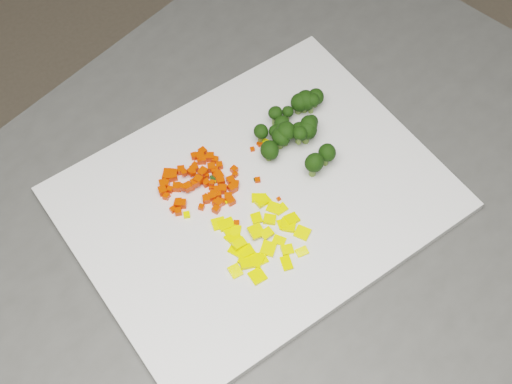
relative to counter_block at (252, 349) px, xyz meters
name	(u,v)px	position (x,y,z in m)	size (l,w,h in m)	color
counter_block	(252,349)	(0.00, 0.00, 0.00)	(1.10, 0.77, 0.90)	#444442
cutting_board	(256,198)	(0.03, 0.04, 0.46)	(0.48, 0.37, 0.01)	silver
carrot_pile	(198,179)	(-0.03, 0.09, 0.48)	(0.11, 0.11, 0.03)	#F22602
pepper_pile	(256,236)	(0.00, -0.02, 0.47)	(0.12, 0.12, 0.02)	yellow
broccoli_pile	(306,125)	(0.13, 0.10, 0.49)	(0.13, 0.13, 0.06)	black
carrot_cube_0	(180,203)	(-0.07, 0.07, 0.47)	(0.01, 0.01, 0.01)	#F22602
carrot_cube_1	(218,194)	(-0.02, 0.07, 0.47)	(0.01, 0.01, 0.01)	#F22602
carrot_cube_2	(200,160)	(-0.02, 0.13, 0.47)	(0.01, 0.01, 0.01)	#F22602
carrot_cube_3	(166,196)	(-0.08, 0.09, 0.47)	(0.01, 0.01, 0.01)	#F22602
carrot_cube_4	(179,202)	(-0.07, 0.08, 0.47)	(0.01, 0.01, 0.01)	#F22602
carrot_cube_5	(182,204)	(-0.07, 0.07, 0.47)	(0.01, 0.01, 0.01)	#F22602
carrot_cube_6	(206,199)	(-0.03, 0.07, 0.47)	(0.01, 0.01, 0.01)	#F22602
carrot_cube_7	(203,152)	(-0.01, 0.14, 0.47)	(0.01, 0.01, 0.01)	#F22602
carrot_cube_8	(195,165)	(-0.03, 0.12, 0.47)	(0.01, 0.01, 0.01)	#F22602
carrot_cube_9	(212,197)	(-0.03, 0.07, 0.47)	(0.01, 0.01, 0.01)	#F22602
carrot_cube_10	(233,188)	(0.00, 0.07, 0.47)	(0.01, 0.01, 0.01)	#F22602
carrot_cube_11	(216,209)	(-0.03, 0.05, 0.47)	(0.01, 0.01, 0.01)	#F22602
carrot_cube_12	(166,184)	(-0.07, 0.11, 0.47)	(0.01, 0.01, 0.01)	#F22602
carrot_cube_13	(235,185)	(0.01, 0.07, 0.47)	(0.01, 0.01, 0.01)	#F22602
carrot_cube_14	(212,167)	(-0.01, 0.11, 0.47)	(0.01, 0.01, 0.01)	#F22602
carrot_cube_15	(178,204)	(-0.07, 0.07, 0.47)	(0.01, 0.01, 0.01)	#F22602
carrot_cube_16	(191,172)	(-0.03, 0.11, 0.47)	(0.01, 0.01, 0.01)	#F22602
carrot_cube_17	(234,170)	(0.02, 0.09, 0.47)	(0.01, 0.01, 0.01)	#F22602
carrot_cube_18	(220,179)	(0.00, 0.09, 0.47)	(0.01, 0.01, 0.01)	#F22602
carrot_cube_19	(167,196)	(-0.08, 0.09, 0.47)	(0.01, 0.01, 0.01)	#F22602
carrot_cube_20	(167,177)	(-0.07, 0.12, 0.47)	(0.01, 0.01, 0.01)	#F22602
carrot_cube_21	(212,183)	(-0.02, 0.08, 0.47)	(0.01, 0.01, 0.01)	#F22602
carrot_cube_22	(223,189)	(-0.01, 0.07, 0.47)	(0.01, 0.01, 0.01)	#F22602
carrot_cube_23	(215,170)	(0.00, 0.10, 0.47)	(0.01, 0.01, 0.01)	#F22602
carrot_cube_24	(235,185)	(0.01, 0.07, 0.47)	(0.01, 0.01, 0.01)	#F22602
carrot_cube_25	(178,212)	(-0.07, 0.06, 0.47)	(0.01, 0.01, 0.01)	#F22602
carrot_cube_26	(201,207)	(-0.04, 0.06, 0.47)	(0.01, 0.01, 0.01)	#F22602
carrot_cube_27	(174,174)	(-0.06, 0.12, 0.47)	(0.01, 0.01, 0.01)	#F22602
carrot_cube_28	(235,175)	(0.02, 0.08, 0.47)	(0.01, 0.01, 0.01)	#F22602
carrot_cube_29	(203,159)	(-0.01, 0.13, 0.47)	(0.01, 0.01, 0.01)	#F22602
carrot_cube_30	(194,156)	(-0.02, 0.14, 0.47)	(0.01, 0.01, 0.01)	#F22602
carrot_cube_31	(173,176)	(-0.06, 0.12, 0.47)	(0.01, 0.01, 0.01)	#F22602
carrot_cube_32	(177,187)	(-0.06, 0.10, 0.47)	(0.01, 0.01, 0.01)	#F22602
carrot_cube_33	(184,173)	(-0.05, 0.11, 0.47)	(0.01, 0.01, 0.01)	#F22602
carrot_cube_34	(170,190)	(-0.07, 0.10, 0.47)	(0.01, 0.01, 0.01)	#F22602
carrot_cube_35	(163,191)	(-0.08, 0.10, 0.47)	(0.01, 0.01, 0.01)	#F22602
carrot_cube_36	(219,165)	(0.00, 0.11, 0.47)	(0.01, 0.01, 0.01)	#F22602
carrot_cube_37	(202,173)	(-0.02, 0.10, 0.48)	(0.01, 0.01, 0.01)	#F22602
carrot_cube_38	(180,169)	(-0.05, 0.13, 0.47)	(0.01, 0.01, 0.01)	#F22602
carrot_cube_39	(163,184)	(-0.08, 0.11, 0.47)	(0.01, 0.01, 0.01)	#F22602
carrot_cube_40	(231,201)	(-0.01, 0.05, 0.47)	(0.01, 0.01, 0.01)	#F22602
carrot_cube_41	(231,181)	(0.01, 0.08, 0.47)	(0.01, 0.01, 0.01)	#F22602
carrot_cube_42	(219,203)	(-0.02, 0.05, 0.47)	(0.01, 0.01, 0.01)	#F22602
carrot_cube_43	(193,172)	(-0.03, 0.11, 0.47)	(0.01, 0.01, 0.01)	#F22602
carrot_cube_44	(217,190)	(-0.01, 0.07, 0.47)	(0.01, 0.01, 0.01)	#F22602
carrot_cube_45	(195,156)	(-0.02, 0.14, 0.47)	(0.01, 0.01, 0.01)	#F22602
carrot_cube_46	(210,157)	(0.00, 0.12, 0.47)	(0.01, 0.01, 0.01)	#F22602
carrot_cube_47	(216,174)	(0.00, 0.10, 0.47)	(0.01, 0.01, 0.01)	#F22602
carrot_cube_48	(215,203)	(-0.03, 0.05, 0.47)	(0.01, 0.01, 0.01)	#F22602
carrot_cube_49	(173,210)	(-0.08, 0.07, 0.47)	(0.01, 0.01, 0.01)	#F22602
carrot_cube_50	(188,187)	(-0.05, 0.09, 0.47)	(0.01, 0.01, 0.01)	#F22602
carrot_cube_51	(191,171)	(-0.04, 0.11, 0.47)	(0.01, 0.01, 0.01)	#F22602
carrot_cube_52	(181,170)	(-0.05, 0.12, 0.47)	(0.01, 0.01, 0.01)	#F22602
carrot_cube_53	(167,173)	(-0.06, 0.13, 0.47)	(0.01, 0.01, 0.01)	#F22602
carrot_cube_54	(194,169)	(-0.03, 0.12, 0.47)	(0.01, 0.01, 0.01)	#F22602
carrot_cube_55	(219,175)	(0.00, 0.09, 0.47)	(0.01, 0.01, 0.01)	#F22602
carrot_cube_56	(228,197)	(-0.01, 0.05, 0.47)	(0.01, 0.01, 0.01)	#F22602
carrot_cube_57	(199,156)	(-0.01, 0.13, 0.47)	(0.01, 0.01, 0.01)	#F22602
carrot_cube_58	(198,180)	(-0.03, 0.09, 0.48)	(0.01, 0.01, 0.01)	#F22602
carrot_cube_59	(206,197)	(-0.03, 0.07, 0.47)	(0.01, 0.01, 0.01)	#F22602
carrot_cube_60	(192,187)	(-0.04, 0.09, 0.47)	(0.01, 0.01, 0.01)	#F22602
carrot_cube_61	(183,187)	(-0.06, 0.09, 0.47)	(0.01, 0.01, 0.01)	#F22602
carrot_cube_62	(221,181)	(0.00, 0.08, 0.47)	(0.01, 0.01, 0.01)	#F22602
carrot_cube_63	(203,172)	(-0.02, 0.10, 0.47)	(0.01, 0.01, 0.01)	#F22602
carrot_cube_64	(206,183)	(-0.02, 0.09, 0.47)	(0.01, 0.01, 0.01)	#F22602
carrot_cube_65	(217,176)	(-0.01, 0.09, 0.47)	(0.01, 0.01, 0.01)	#F22602
carrot_cube_66	(201,157)	(-0.01, 0.13, 0.47)	(0.01, 0.01, 0.01)	#F22602
carrot_cube_67	(212,187)	(-0.02, 0.08, 0.47)	(0.01, 0.01, 0.01)	#F22602
carrot_cube_68	(205,175)	(-0.02, 0.10, 0.47)	(0.01, 0.01, 0.01)	#F22602
carrot_cube_69	(178,188)	(-0.06, 0.10, 0.47)	(0.01, 0.01, 0.01)	#F22602
carrot_cube_70	(194,183)	(-0.04, 0.10, 0.47)	(0.01, 0.01, 0.01)	#F22602
carrot_cube_71	(213,195)	(-0.02, 0.07, 0.47)	(0.01, 0.01, 0.01)	#F22602
carrot_cube_72	(195,183)	(-0.04, 0.09, 0.47)	(0.01, 0.01, 0.01)	#F22602
carrot_cube_73	(222,202)	(-0.02, 0.05, 0.47)	(0.01, 0.01, 0.01)	#F22602
carrot_cube_74	(215,160)	(0.00, 0.12, 0.47)	(0.01, 0.01, 0.01)	#F22602
pepper_chunk_0	(235,271)	(-0.04, -0.05, 0.47)	(0.02, 0.01, 0.00)	yellow
pepper_chunk_1	(256,231)	(0.00, -0.01, 0.47)	(0.02, 0.02, 0.00)	yellow
pepper_chunk_2	(229,230)	(-0.03, 0.01, 0.46)	(0.02, 0.02, 0.00)	yellow
pepper_chunk_3	(256,260)	(-0.01, -0.04, 0.47)	(0.02, 0.02, 0.00)	yellow
pepper_chunk_4	(237,249)	(-0.03, -0.02, 0.46)	(0.02, 0.02, 0.00)	yellow
pepper_chunk_5	(281,209)	(0.05, 0.01, 0.46)	(0.02, 0.01, 0.00)	yellow
pepper_chunk_6	(263,201)	(0.03, 0.03, 0.47)	(0.02, 0.01, 0.00)	yellow
pepper_chunk_7	(259,198)	(0.03, 0.04, 0.47)	(0.02, 0.01, 0.01)	yellow
pepper_chunk_8	(287,250)	(0.03, -0.05, 0.47)	(0.01, 0.02, 0.00)	yellow
pepper_chunk_9	(302,252)	(0.04, -0.06, 0.46)	(0.02, 0.01, 0.00)	yellow
pepper_chunk_10	(292,219)	(0.06, -0.01, 0.47)	(0.02, 0.02, 0.00)	yellow
pepper_chunk_11	(267,233)	(0.01, -0.02, 0.47)	(0.02, 0.01, 0.00)	yellow
pepper_chunk_12	(270,219)	(0.03, 0.00, 0.47)	(0.01, 0.02, 0.01)	yellow
pepper_chunk_13	(258,276)	(-0.02, -0.06, 0.46)	(0.02, 0.02, 0.00)	yellow
pepper_chunk_14	(260,259)	(-0.01, -0.04, 0.46)	(0.02, 0.02, 0.00)	yellow
pepper_chunk_15	(246,251)	(-0.02, -0.03, 0.47)	(0.02, 0.02, 0.01)	yellow
pepper_chunk_16	(286,263)	(0.02, -0.06, 0.46)	(0.02, 0.01, 0.00)	yellow
pepper_chunk_17	(273,208)	(0.04, 0.02, 0.46)	(0.02, 0.02, 0.00)	yellow
pepper_chunk_18	(233,238)	(-0.03, 0.00, 0.46)	(0.02, 0.02, 0.00)	yellow
pepper_chunk_19	(287,224)	(0.05, -0.01, 0.47)	(0.02, 0.02, 0.00)	yellow
pepper_chunk_20	(226,224)	(-0.03, 0.02, 0.47)	(0.02, 0.02, 0.00)	yellow
pepper_chunk_21	(247,262)	(-0.02, -0.04, 0.47)	(0.02, 0.02, 0.01)	yellow
pepper_chunk_22	(257,218)	(0.01, 0.01, 0.46)	(0.01, 0.02, 0.00)	yellow
pepper_chunk_23	(219,224)	(-0.03, 0.03, 0.46)	(0.02, 0.02, 0.00)	yellow
pepper_chunk_24	(239,243)	(-0.02, -0.02, 0.47)	(0.02, 0.01, 0.00)	yellow
pepper_chunk_25	(289,226)	(0.05, -0.02, 0.47)	(0.02, 0.02, 0.00)	yellow
pepper_chunk_26	(245,259)	(-0.02, -0.04, 0.46)	(0.02, 0.01, 0.00)	yellow
pepper_chunk_27	(268,249)	(0.01, -0.04, 0.47)	(0.02, 0.02, 0.00)	yellow
pepper_chunk_28	(236,231)	(-0.02, 0.01, 0.46)	(0.02, 0.01, 0.00)	yellow
pepper_chunk_29	(285,223)	(0.04, -0.01, 0.46)	(0.01, 0.02, 0.00)	yellow
pepper_chunk_30	(279,240)	(0.03, -0.03, 0.46)	(0.02, 0.01, 0.00)	yellow
pepper_chunk_31	(302,233)	(0.06, -0.04, 0.47)	(0.02, 0.02, 0.00)	yellow
broccoli_floret_0	(326,156)	(0.14, 0.05, 0.48)	(0.03, 0.03, 0.04)	black
broccoli_floret_1	(311,125)	(0.15, 0.11, 0.48)	(0.02, 0.02, 0.03)	black
broccoli_floret_2	(312,104)	(0.16, 0.14, 0.48)	(0.03, 0.03, 0.03)	black
broccoli_floret_3	(261,135)	(0.07, 0.12, 0.48)	(0.03, 0.03, 0.03)	black
broccoli_floret_4	(299,136)	(0.12, 0.09, 0.49)	(0.03, 0.03, 0.03)	black
broccoli_floret_5	(313,166)	(0.11, 0.04, 0.48)	(0.04, 0.04, 0.04)	black
broccoli_floret_6	(275,133)	(0.09, 0.12, 0.48)	(0.03, 0.03, 0.03)	black
broccoli_floret_7	(269,152)	(0.07, 0.09, 0.48)	(0.04, 0.04, 0.03)	black
broccoli_floret_8	(275,117)	(0.11, 0.14, 0.48)	(0.03, 0.03, 0.03)	black
broccoli_floret_9	(280,139)	(0.09, 0.10, 0.48)	(0.04, 0.04, 0.03)	black
broccoli_floret_10	(299,135)	(0.12, 0.10, 0.48)	(0.03, 0.03, 0.03)	black
broccoli_floret_11	(305,103)	(0.16, 0.14, 0.48)	(0.04, 0.04, 0.03)	black
broccoli_floret_12	(299,105)	(0.15, 0.14, 0.48)	(0.04, 0.04, 0.03)	black
broccoli_floret_13	(287,114)	(0.13, 0.14, 0.48)	(0.02, 0.02, 0.02)	black
broccoli_floret_14	(306,133)	(0.13, 0.09, 0.48)	(0.04, 0.04, 0.04)	black
broccoli_floret_15	(285,135)	(0.10, 0.10, 0.48)	(0.04, 0.04, 0.04)	black
broccoli_floret_16	(315,99)	(0.17, 0.14, 0.48)	(0.03, 0.03, 0.03)	black
broccoli_floret_17	(325,158)	(0.14, 0.05, 0.48)	(0.02, 0.02, 0.03)	black
broccoli_floret_18	(281,126)	(0.11, 0.12, 0.48)	(0.03, 0.03, 0.03)	black
broccoli_floret_19	(308,126)	(0.14, 0.10, 0.49)	(0.03, 0.03, 0.03)	black
stray_bit_0	(252,149)	(0.06, 0.11, 0.46)	(0.01, 0.01, 0.00)	#F22602
stray_bit_1	(260,144)	(0.07, 0.12, 0.47)	(0.01, 0.01, 0.00)	#F22602
stray_bit_2	(214,179)	(-0.01, 0.09, 0.47)	(0.01, 0.01, 0.01)	black
stray_bit_3	(214,181)	(-0.01, 0.09, 0.47)	(0.01, 0.01, 0.00)	yellow
stray_bit_4	(256,180)	(0.04, 0.07, 0.46)	(0.00, 0.00, 0.00)	black
stray_bit_5	(258,180)	(0.04, 0.06, 0.47)	(0.01, 0.01, 0.00)	#F22602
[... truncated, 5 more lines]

